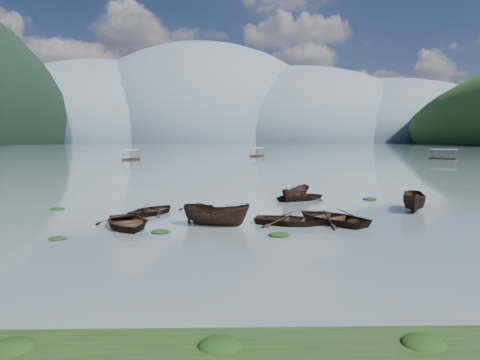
{
  "coord_description": "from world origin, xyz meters",
  "views": [
    {
      "loc": [
        -0.73,
        -21.98,
        5.19
      ],
      "look_at": [
        0.0,
        12.0,
        2.0
      ],
      "focal_mm": 32.0,
      "sensor_mm": 36.0,
      "label": 1
    }
  ],
  "objects_px": {
    "rowboat_0": "(127,227)",
    "pontoon_left": "(131,160)",
    "rowboat_3": "(331,223)",
    "pontoon_centre": "(257,156)"
  },
  "relations": [
    {
      "from": "rowboat_3",
      "to": "pontoon_centre",
      "type": "distance_m",
      "value": 109.42
    },
    {
      "from": "rowboat_0",
      "to": "pontoon_left",
      "type": "relative_size",
      "value": 0.7
    },
    {
      "from": "rowboat_0",
      "to": "pontoon_left",
      "type": "bearing_deg",
      "value": 79.66
    },
    {
      "from": "rowboat_0",
      "to": "pontoon_left",
      "type": "distance_m",
      "value": 88.85
    },
    {
      "from": "rowboat_0",
      "to": "pontoon_centre",
      "type": "distance_m",
      "value": 111.58
    },
    {
      "from": "rowboat_3",
      "to": "pontoon_left",
      "type": "relative_size",
      "value": 0.76
    },
    {
      "from": "pontoon_left",
      "to": "pontoon_centre",
      "type": "xyz_separation_m",
      "value": [
        34.36,
        24.0,
        0.0
      ]
    },
    {
      "from": "rowboat_0",
      "to": "pontoon_centre",
      "type": "height_order",
      "value": "pontoon_centre"
    },
    {
      "from": "rowboat_0",
      "to": "rowboat_3",
      "type": "distance_m",
      "value": 12.56
    },
    {
      "from": "rowboat_0",
      "to": "rowboat_3",
      "type": "bearing_deg",
      "value": -17.61
    }
  ]
}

